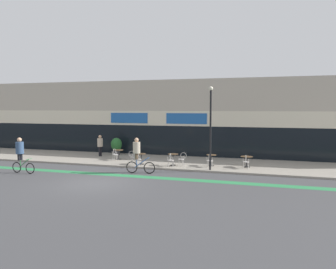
% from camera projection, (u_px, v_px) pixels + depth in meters
% --- Properties ---
extents(ground_plane, '(120.00, 120.00, 0.00)m').
position_uv_depth(ground_plane, '(96.00, 183.00, 17.34)').
color(ground_plane, '#424244').
extents(sidewalk_slab, '(40.00, 5.50, 0.12)m').
position_uv_depth(sidewalk_slab, '(145.00, 161.00, 24.25)').
color(sidewalk_slab, gray).
rests_on(sidewalk_slab, ground).
extents(storefront_facade, '(40.00, 4.06, 6.22)m').
position_uv_depth(storefront_facade, '(164.00, 118.00, 28.49)').
color(storefront_facade, '#B2A899').
rests_on(storefront_facade, ground).
extents(bike_lane_stripe, '(36.00, 0.70, 0.01)m').
position_uv_depth(bike_lane_stripe, '(115.00, 175.00, 19.42)').
color(bike_lane_stripe, '#2D844C').
rests_on(bike_lane_stripe, ground).
extents(bistro_table_0, '(0.70, 0.70, 0.72)m').
position_uv_depth(bistro_table_0, '(119.00, 153.00, 24.43)').
color(bistro_table_0, black).
rests_on(bistro_table_0, sidewalk_slab).
extents(bistro_table_1, '(0.64, 0.64, 0.74)m').
position_uv_depth(bistro_table_1, '(141.00, 157.00, 22.33)').
color(bistro_table_1, black).
rests_on(bistro_table_1, sidewalk_slab).
extents(bistro_table_2, '(0.69, 0.69, 0.78)m').
position_uv_depth(bistro_table_2, '(173.00, 157.00, 21.91)').
color(bistro_table_2, black).
rests_on(bistro_table_2, sidewalk_slab).
extents(bistro_table_3, '(0.66, 0.66, 0.75)m').
position_uv_depth(bistro_table_3, '(211.00, 158.00, 21.74)').
color(bistro_table_3, black).
rests_on(bistro_table_3, sidewalk_slab).
extents(bistro_table_4, '(0.78, 0.78, 0.71)m').
position_uv_depth(bistro_table_4, '(247.00, 159.00, 21.27)').
color(bistro_table_4, black).
rests_on(bistro_table_4, sidewalk_slab).
extents(cafe_chair_0_near, '(0.41, 0.58, 0.90)m').
position_uv_depth(cafe_chair_0_near, '(115.00, 154.00, 23.84)').
color(cafe_chair_0_near, '#B7B2AD').
rests_on(cafe_chair_0_near, sidewalk_slab).
extents(cafe_chair_1_near, '(0.41, 0.58, 0.90)m').
position_uv_depth(cafe_chair_1_near, '(138.00, 158.00, 21.73)').
color(cafe_chair_1_near, '#B7B2AD').
rests_on(cafe_chair_1_near, sidewalk_slab).
extents(cafe_chair_1_side, '(0.59, 0.42, 0.90)m').
position_uv_depth(cafe_chair_1_side, '(133.00, 156.00, 22.50)').
color(cafe_chair_1_side, '#B7B2AD').
rests_on(cafe_chair_1_side, sidewalk_slab).
extents(cafe_chair_2_near, '(0.44, 0.59, 0.90)m').
position_uv_depth(cafe_chair_2_near, '(171.00, 159.00, 21.32)').
color(cafe_chair_2_near, '#B7B2AD').
rests_on(cafe_chair_2_near, sidewalk_slab).
extents(cafe_chair_2_side, '(0.58, 0.41, 0.90)m').
position_uv_depth(cafe_chair_2_side, '(182.00, 158.00, 21.73)').
color(cafe_chair_2_side, '#B7B2AD').
rests_on(cafe_chair_2_side, sidewalk_slab).
extents(cafe_chair_3_near, '(0.41, 0.58, 0.90)m').
position_uv_depth(cafe_chair_3_near, '(210.00, 160.00, 21.15)').
color(cafe_chair_3_near, '#B7B2AD').
rests_on(cafe_chair_3_near, sidewalk_slab).
extents(cafe_chair_4_near, '(0.40, 0.57, 0.90)m').
position_uv_depth(cafe_chair_4_near, '(246.00, 161.00, 20.68)').
color(cafe_chair_4_near, '#B7B2AD').
rests_on(cafe_chair_4_near, sidewalk_slab).
extents(planter_pot, '(0.90, 0.90, 1.38)m').
position_uv_depth(planter_pot, '(116.00, 145.00, 26.94)').
color(planter_pot, '#4C4C51').
rests_on(planter_pot, sidewalk_slab).
extents(lamp_post, '(0.26, 0.26, 5.16)m').
position_uv_depth(lamp_post, '(211.00, 122.00, 20.14)').
color(lamp_post, black).
rests_on(lamp_post, sidewalk_slab).
extents(cyclist_0, '(1.82, 0.55, 2.17)m').
position_uv_depth(cyclist_0, '(138.00, 153.00, 19.85)').
color(cyclist_0, black).
rests_on(cyclist_0, ground).
extents(cyclist_1, '(1.69, 0.52, 2.18)m').
position_uv_depth(cyclist_1, '(20.00, 152.00, 19.90)').
color(cyclist_1, black).
rests_on(cyclist_1, ground).
extents(pedestrian_near_end, '(0.51, 0.51, 1.69)m').
position_uv_depth(pedestrian_near_end, '(100.00, 144.00, 26.01)').
color(pedestrian_near_end, black).
rests_on(pedestrian_near_end, sidewalk_slab).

